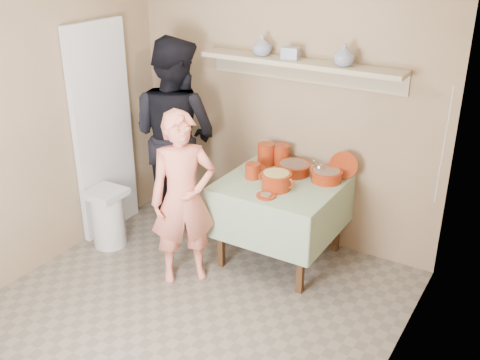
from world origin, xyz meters
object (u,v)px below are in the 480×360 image
Objects in this scene: person_cook at (183,199)px; serving_table at (282,194)px; trash_bin at (108,217)px; person_helper at (175,135)px; cazuela_rice at (276,179)px.

serving_table is at bearing 6.10° from person_cook.
trash_bin is (-0.93, 0.06, -0.45)m from person_cook.
person_helper is 1.92× the size of serving_table.
serving_table is at bearing 179.10° from person_helper.
person_cook is 0.79× the size of person_helper.
trash_bin is at bearing 131.87° from person_cook.
person_helper is at bearing 176.05° from serving_table.
cazuela_rice reaches higher than trash_bin.
person_helper reaches higher than trash_bin.
person_cook is at bearing -129.45° from serving_table.
serving_table is (0.55, 0.67, -0.09)m from person_cook.
person_helper is at bearing 85.86° from person_cook.
person_helper reaches higher than cazuela_rice.
person_helper is 3.33× the size of trash_bin.
trash_bin is (-1.48, -0.61, -0.36)m from serving_table.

